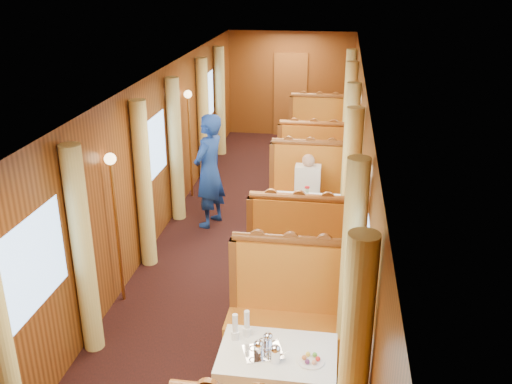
% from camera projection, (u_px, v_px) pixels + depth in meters
% --- Properties ---
extents(floor, '(3.00, 12.00, 0.01)m').
position_uv_depth(floor, '(253.00, 244.00, 8.67)').
color(floor, black).
rests_on(floor, ground).
extents(ceiling, '(3.00, 12.00, 0.01)m').
position_uv_depth(ceiling, '(253.00, 80.00, 7.73)').
color(ceiling, silver).
rests_on(ceiling, wall_left).
extents(wall_far, '(3.00, 0.01, 2.50)m').
position_uv_depth(wall_far, '(291.00, 84.00, 13.71)').
color(wall_far, brown).
rests_on(wall_far, floor).
extents(wall_left, '(0.01, 12.00, 2.50)m').
position_uv_depth(wall_left, '(153.00, 161.00, 8.40)').
color(wall_left, brown).
rests_on(wall_left, floor).
extents(wall_right, '(0.01, 12.00, 2.50)m').
position_uv_depth(wall_right, '(359.00, 172.00, 8.00)').
color(wall_right, brown).
rests_on(wall_right, floor).
extents(doorway_far, '(0.80, 0.04, 2.00)m').
position_uv_depth(doorway_far, '(290.00, 95.00, 13.77)').
color(doorway_far, brown).
rests_on(doorway_far, floor).
extents(banquette_near_aft, '(1.30, 0.55, 1.34)m').
position_uv_depth(banquette_near_aft, '(288.00, 318.00, 6.13)').
color(banquette_near_aft, '#B74A14').
rests_on(banquette_near_aft, floor).
extents(table_mid, '(1.05, 0.72, 0.75)m').
position_uv_depth(table_mid, '(303.00, 225.00, 8.43)').
color(table_mid, white).
rests_on(table_mid, floor).
extents(banquette_mid_fwd, '(1.30, 0.55, 1.34)m').
position_uv_depth(banquette_mid_fwd, '(298.00, 254.00, 7.48)').
color(banquette_mid_fwd, '#B74A14').
rests_on(banquette_mid_fwd, floor).
extents(banquette_mid_aft, '(1.30, 0.55, 1.34)m').
position_uv_depth(banquette_mid_aft, '(308.00, 196.00, 9.34)').
color(banquette_mid_aft, '#B74A14').
rests_on(banquette_mid_aft, floor).
extents(table_far, '(1.05, 0.72, 0.75)m').
position_uv_depth(table_far, '(315.00, 152.00, 11.64)').
color(table_far, white).
rests_on(table_far, floor).
extents(banquette_far_fwd, '(1.30, 0.55, 1.34)m').
position_uv_depth(banquette_far_fwd, '(313.00, 166.00, 10.69)').
color(banquette_far_fwd, '#B74A14').
rests_on(banquette_far_fwd, floor).
extents(banquette_far_aft, '(1.30, 0.55, 1.34)m').
position_uv_depth(banquette_far_aft, '(318.00, 136.00, 12.55)').
color(banquette_far_aft, '#B74A14').
rests_on(banquette_far_aft, floor).
extents(tea_tray, '(0.41, 0.36, 0.01)m').
position_uv_depth(tea_tray, '(263.00, 352.00, 5.07)').
color(tea_tray, silver).
rests_on(tea_tray, table_near).
extents(teapot_left, '(0.16, 0.12, 0.12)m').
position_uv_depth(teapot_left, '(259.00, 350.00, 5.01)').
color(teapot_left, silver).
rests_on(teapot_left, tea_tray).
extents(teapot_right, '(0.17, 0.14, 0.13)m').
position_uv_depth(teapot_right, '(275.00, 356.00, 4.93)').
color(teapot_right, silver).
rests_on(teapot_right, tea_tray).
extents(teapot_back, '(0.16, 0.13, 0.12)m').
position_uv_depth(teapot_back, '(268.00, 342.00, 5.12)').
color(teapot_back, silver).
rests_on(teapot_back, tea_tray).
extents(fruit_plate, '(0.24, 0.24, 0.05)m').
position_uv_depth(fruit_plate, '(311.00, 360.00, 4.95)').
color(fruit_plate, white).
rests_on(fruit_plate, table_near).
extents(cup_inboard, '(0.08, 0.08, 0.26)m').
position_uv_depth(cup_inboard, '(235.00, 329.00, 5.22)').
color(cup_inboard, white).
rests_on(cup_inboard, table_near).
extents(cup_outboard, '(0.08, 0.08, 0.26)m').
position_uv_depth(cup_outboard, '(247.00, 326.00, 5.27)').
color(cup_outboard, white).
rests_on(cup_outboard, table_near).
extents(rose_vase_mid, '(0.06, 0.06, 0.36)m').
position_uv_depth(rose_vase_mid, '(307.00, 191.00, 8.20)').
color(rose_vase_mid, silver).
rests_on(rose_vase_mid, table_mid).
extents(rose_vase_far, '(0.06, 0.06, 0.36)m').
position_uv_depth(rose_vase_far, '(315.00, 125.00, 11.47)').
color(rose_vase_far, silver).
rests_on(rose_vase_far, table_far).
extents(window_left_near, '(0.01, 1.20, 0.90)m').
position_uv_depth(window_left_near, '(32.00, 266.00, 5.12)').
color(window_left_near, '#82ADE2').
rests_on(window_left_near, wall_left).
extents(curtain_left_near_b, '(0.22, 0.22, 2.35)m').
position_uv_depth(curtain_left_near_b, '(83.00, 253.00, 5.92)').
color(curtain_left_near_b, '#E5D375').
rests_on(curtain_left_near_b, floor).
extents(window_right_near, '(0.01, 1.20, 0.90)m').
position_uv_depth(window_right_near, '(367.00, 291.00, 4.71)').
color(window_right_near, '#82ADE2').
rests_on(window_right_near, wall_right).
extents(curtain_right_near_a, '(0.22, 0.22, 2.35)m').
position_uv_depth(curtain_right_near_a, '(353.00, 380.00, 4.12)').
color(curtain_right_near_a, '#E5D375').
rests_on(curtain_right_near_a, floor).
extents(curtain_right_near_b, '(0.22, 0.22, 2.35)m').
position_uv_depth(curtain_right_near_b, '(351.00, 272.00, 5.55)').
color(curtain_right_near_b, '#E5D375').
rests_on(curtain_right_near_b, floor).
extents(window_left_mid, '(0.01, 1.20, 0.90)m').
position_uv_depth(window_left_mid, '(153.00, 149.00, 8.33)').
color(window_left_mid, '#82ADE2').
rests_on(window_left_mid, wall_left).
extents(curtain_left_mid_a, '(0.22, 0.22, 2.35)m').
position_uv_depth(curtain_left_mid_a, '(144.00, 186.00, 7.70)').
color(curtain_left_mid_a, '#E5D375').
rests_on(curtain_left_mid_a, floor).
extents(curtain_left_mid_b, '(0.22, 0.22, 2.35)m').
position_uv_depth(curtain_left_mid_b, '(176.00, 151.00, 9.13)').
color(curtain_left_mid_b, '#E5D375').
rests_on(curtain_left_mid_b, floor).
extents(window_right_mid, '(0.01, 1.20, 0.90)m').
position_uv_depth(window_right_mid, '(359.00, 158.00, 7.93)').
color(window_right_mid, '#82ADE2').
rests_on(window_right_mid, wall_right).
extents(curtain_right_mid_a, '(0.22, 0.22, 2.35)m').
position_uv_depth(curtain_right_mid_a, '(350.00, 197.00, 7.33)').
color(curtain_right_mid_a, '#E5D375').
rests_on(curtain_right_mid_a, floor).
extents(curtain_right_mid_b, '(0.22, 0.22, 2.35)m').
position_uv_depth(curtain_right_mid_b, '(349.00, 159.00, 8.76)').
color(curtain_right_mid_b, '#E5D375').
rests_on(curtain_right_mid_b, floor).
extents(window_left_far, '(0.01, 1.20, 0.90)m').
position_uv_depth(window_left_far, '(207.00, 97.00, 11.54)').
color(window_left_far, '#82ADE2').
rests_on(window_left_far, wall_left).
extents(curtain_left_far_a, '(0.22, 0.22, 2.35)m').
position_uv_depth(curtain_left_far_a, '(203.00, 120.00, 10.91)').
color(curtain_left_far_a, '#E5D375').
rests_on(curtain_left_far_a, floor).
extents(curtain_left_far_b, '(0.22, 0.22, 2.35)m').
position_uv_depth(curtain_left_far_b, '(220.00, 102.00, 12.34)').
color(curtain_left_far_b, '#E5D375').
rests_on(curtain_left_far_b, floor).
extents(window_right_far, '(0.01, 1.20, 0.90)m').
position_uv_depth(window_right_far, '(355.00, 102.00, 11.14)').
color(window_right_far, '#82ADE2').
rests_on(window_right_far, wall_right).
extents(curtain_right_far_a, '(0.22, 0.22, 2.35)m').
position_uv_depth(curtain_right_far_a, '(349.00, 126.00, 10.54)').
color(curtain_right_far_a, '#E5D375').
rests_on(curtain_right_far_a, floor).
extents(curtain_right_far_b, '(0.22, 0.22, 2.35)m').
position_uv_depth(curtain_right_far_b, '(349.00, 106.00, 11.97)').
color(curtain_right_far_b, '#E5D375').
rests_on(curtain_right_far_b, floor).
extents(sconce_left_fore, '(0.14, 0.14, 1.95)m').
position_uv_depth(sconce_left_fore, '(114.00, 199.00, 6.73)').
color(sconce_left_fore, '#BF8C3F').
rests_on(sconce_left_fore, floor).
extents(sconce_right_fore, '(0.14, 0.14, 1.95)m').
position_uv_depth(sconce_right_fore, '(354.00, 213.00, 6.36)').
color(sconce_right_fore, '#BF8C3F').
rests_on(sconce_right_fore, floor).
extents(sconce_left_aft, '(0.14, 0.14, 1.95)m').
position_uv_depth(sconce_left_aft, '(189.00, 122.00, 9.95)').
color(sconce_left_aft, '#BF8C3F').
rests_on(sconce_left_aft, floor).
extents(sconce_right_aft, '(0.14, 0.14, 1.95)m').
position_uv_depth(sconce_right_aft, '(351.00, 129.00, 9.57)').
color(sconce_right_aft, '#BF8C3F').
rests_on(sconce_right_aft, floor).
extents(steward, '(0.64, 0.78, 1.84)m').
position_uv_depth(steward, '(209.00, 171.00, 8.99)').
color(steward, navy).
rests_on(steward, floor).
extents(passenger, '(0.40, 0.44, 0.76)m').
position_uv_depth(passenger, '(307.00, 183.00, 8.98)').
color(passenger, beige).
rests_on(passenger, banquette_mid_aft).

